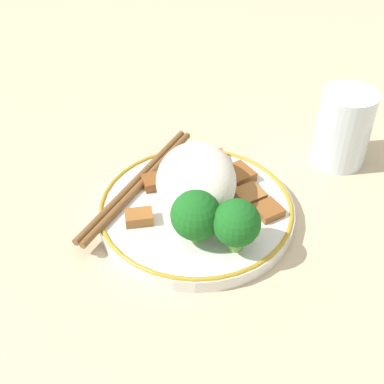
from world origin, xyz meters
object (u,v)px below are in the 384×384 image
broccoli_back_left (195,215)px  broccoli_back_center (232,224)px  drinking_glass (340,128)px  chopsticks (134,183)px  plate (192,210)px

broccoli_back_left → broccoli_back_center: bearing=71.0°
broccoli_back_center → drinking_glass: (-0.16, 0.13, -0.00)m
broccoli_back_center → chopsticks: 0.14m
broccoli_back_left → chopsticks: 0.11m
plate → chopsticks: size_ratio=1.07×
broccoli_back_left → chopsticks: broccoli_back_left is taller
broccoli_back_left → broccoli_back_center: same height
broccoli_back_center → chopsticks: size_ratio=0.29×
chopsticks → drinking_glass: size_ratio=2.12×
broccoli_back_left → chopsticks: (-0.08, -0.07, -0.03)m
broccoli_back_left → drinking_glass: (-0.15, 0.17, 0.00)m
plate → chopsticks: bearing=-117.7°
chopsticks → plate: bearing=62.3°
drinking_glass → broccoli_back_left: bearing=-48.2°
broccoli_back_left → chopsticks: bearing=-140.2°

